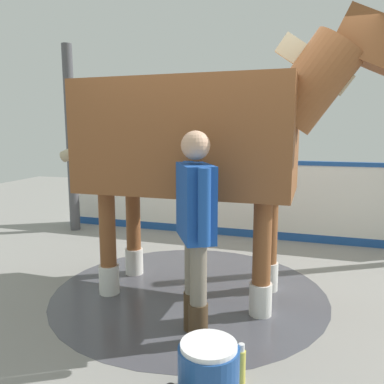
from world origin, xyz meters
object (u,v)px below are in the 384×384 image
object	(u,v)px
handler	(195,223)
bottle_shampoo	(241,365)
horse	(200,139)
wash_bucket	(209,372)

from	to	relation	value
handler	bottle_shampoo	size ratio (longest dim) A/B	6.04
horse	wash_bucket	world-z (taller)	horse
horse	wash_bucket	size ratio (longest dim) A/B	8.86
wash_bucket	bottle_shampoo	world-z (taller)	wash_bucket
handler	bottle_shampoo	world-z (taller)	handler
handler	wash_bucket	world-z (taller)	handler
wash_bucket	bottle_shampoo	distance (m)	0.28
bottle_shampoo	wash_bucket	bearing A→B (deg)	-129.34
handler	wash_bucket	distance (m)	1.05
horse	handler	size ratio (longest dim) A/B	2.05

